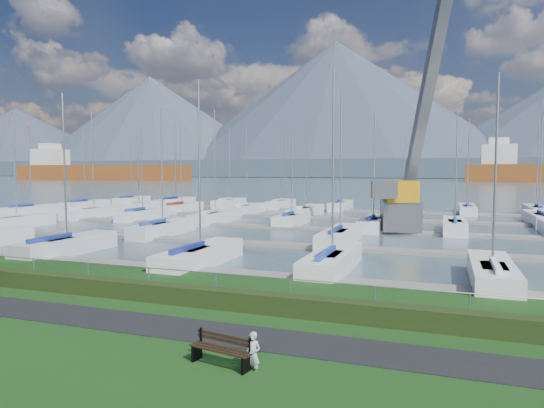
% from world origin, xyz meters
% --- Properties ---
extents(path, '(160.00, 2.00, 0.04)m').
position_xyz_m(path, '(0.00, -3.00, 0.01)').
color(path, black).
rests_on(path, grass).
extents(water, '(800.00, 540.00, 0.20)m').
position_xyz_m(water, '(0.00, 260.00, -0.40)').
color(water, '#455B65').
extents(hedge, '(80.00, 0.70, 0.70)m').
position_xyz_m(hedge, '(0.00, -0.40, 0.35)').
color(hedge, black).
rests_on(hedge, grass).
extents(fence, '(80.00, 0.04, 0.04)m').
position_xyz_m(fence, '(0.00, 0.00, 1.20)').
color(fence, gray).
rests_on(fence, grass).
extents(foothill, '(900.00, 80.00, 12.00)m').
position_xyz_m(foothill, '(0.00, 330.00, 6.00)').
color(foothill, '#404E5D').
rests_on(foothill, water).
extents(mountains, '(1190.00, 360.00, 115.00)m').
position_xyz_m(mountains, '(7.35, 404.62, 46.68)').
color(mountains, '#3B4257').
rests_on(mountains, water).
extents(docks, '(90.00, 41.60, 0.25)m').
position_xyz_m(docks, '(0.00, 26.00, -0.22)').
color(docks, slate).
rests_on(docks, water).
extents(bench_right, '(1.85, 0.75, 0.85)m').
position_xyz_m(bench_right, '(4.73, -5.22, 0.42)').
color(bench_right, black).
rests_on(bench_right, grass).
extents(person, '(0.47, 0.36, 1.15)m').
position_xyz_m(person, '(5.62, -5.22, 0.57)').
color(person, '#B1B2B8').
rests_on(person, grass).
extents(crane, '(6.81, 13.16, 22.35)m').
position_xyz_m(crane, '(7.08, 27.70, 5.33)').
color(crane, '#585A5F').
rests_on(crane, water).
extents(cargo_ship_west, '(94.33, 20.12, 21.50)m').
position_xyz_m(cargo_ship_west, '(-160.81, 189.59, 3.59)').
color(cargo_ship_west, brown).
rests_on(cargo_ship_west, water).
extents(sailboat_fleet, '(75.88, 49.85, 13.50)m').
position_xyz_m(sailboat_fleet, '(-3.58, 29.21, 5.36)').
color(sailboat_fleet, silver).
rests_on(sailboat_fleet, water).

